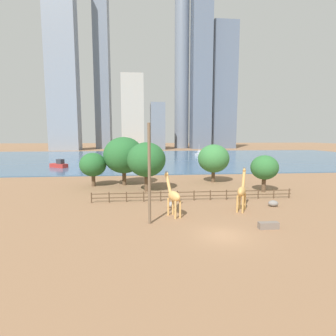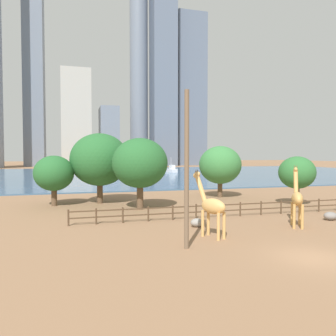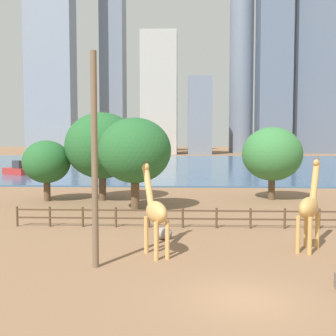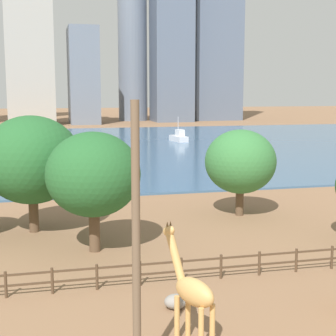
{
  "view_description": "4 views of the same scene",
  "coord_description": "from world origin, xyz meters",
  "px_view_note": "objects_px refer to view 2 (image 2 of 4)",
  "views": [
    {
      "loc": [
        -6.68,
        -20.5,
        8.3
      ],
      "look_at": [
        -1.65,
        30.17,
        2.0
      ],
      "focal_mm": 28.0,
      "sensor_mm": 36.0,
      "label": 1
    },
    {
      "loc": [
        -12.39,
        -14.81,
        5.64
      ],
      "look_at": [
        -0.73,
        26.45,
        3.88
      ],
      "focal_mm": 35.0,
      "sensor_mm": 36.0,
      "label": 2
    },
    {
      "loc": [
        -2.05,
        -14.59,
        5.7
      ],
      "look_at": [
        -3.63,
        22.54,
        3.09
      ],
      "focal_mm": 45.0,
      "sensor_mm": 36.0,
      "label": 3
    },
    {
      "loc": [
        -8.82,
        -12.38,
        9.76
      ],
      "look_at": [
        -0.13,
        23.63,
        4.15
      ],
      "focal_mm": 55.0,
      "sensor_mm": 36.0,
      "label": 4
    }
  ],
  "objects_px": {
    "tree_left_small": "(220,165)",
    "tree_left_large": "(100,160)",
    "giraffe_tall": "(297,198)",
    "boulder_by_pole": "(197,223)",
    "tree_right_small": "(54,173)",
    "tree_right_tall": "(140,163)",
    "giraffe_companion": "(211,206)",
    "tree_center_broad": "(297,173)",
    "boat_ferry": "(172,170)",
    "boulder_near_fence": "(330,216)",
    "utility_pole": "(187,170)"
  },
  "relations": [
    {
      "from": "giraffe_companion",
      "to": "tree_left_large",
      "type": "relative_size",
      "value": 0.57
    },
    {
      "from": "giraffe_companion",
      "to": "boat_ferry",
      "type": "relative_size",
      "value": 0.86
    },
    {
      "from": "boulder_by_pole",
      "to": "tree_left_large",
      "type": "relative_size",
      "value": 0.13
    },
    {
      "from": "giraffe_companion",
      "to": "tree_right_small",
      "type": "relative_size",
      "value": 0.83
    },
    {
      "from": "tree_right_small",
      "to": "giraffe_companion",
      "type": "bearing_deg",
      "value": -57.28
    },
    {
      "from": "boulder_near_fence",
      "to": "tree_left_small",
      "type": "xyz_separation_m",
      "value": [
        -2.71,
        16.52,
        3.9
      ]
    },
    {
      "from": "boulder_near_fence",
      "to": "tree_left_large",
      "type": "relative_size",
      "value": 0.14
    },
    {
      "from": "tree_left_large",
      "to": "tree_left_small",
      "type": "distance_m",
      "value": 15.74
    },
    {
      "from": "giraffe_companion",
      "to": "boulder_near_fence",
      "type": "bearing_deg",
      "value": -102.51
    },
    {
      "from": "tree_center_broad",
      "to": "tree_right_tall",
      "type": "bearing_deg",
      "value": 173.13
    },
    {
      "from": "utility_pole",
      "to": "tree_right_tall",
      "type": "height_order",
      "value": "utility_pole"
    },
    {
      "from": "giraffe_tall",
      "to": "tree_right_tall",
      "type": "bearing_deg",
      "value": 73.05
    },
    {
      "from": "tree_left_large",
      "to": "giraffe_companion",
      "type": "bearing_deg",
      "value": -71.0
    },
    {
      "from": "giraffe_companion",
      "to": "giraffe_tall",
      "type": "bearing_deg",
      "value": -105.37
    },
    {
      "from": "giraffe_companion",
      "to": "boulder_by_pole",
      "type": "relative_size",
      "value": 4.5
    },
    {
      "from": "boulder_near_fence",
      "to": "tree_right_tall",
      "type": "bearing_deg",
      "value": 145.88
    },
    {
      "from": "tree_left_small",
      "to": "boat_ferry",
      "type": "relative_size",
      "value": 1.26
    },
    {
      "from": "tree_right_tall",
      "to": "tree_right_small",
      "type": "height_order",
      "value": "tree_right_tall"
    },
    {
      "from": "giraffe_tall",
      "to": "tree_right_tall",
      "type": "xyz_separation_m",
      "value": [
        -10.29,
        11.31,
        2.53
      ]
    },
    {
      "from": "giraffe_tall",
      "to": "boulder_near_fence",
      "type": "distance_m",
      "value": 4.98
    },
    {
      "from": "giraffe_companion",
      "to": "tree_left_small",
      "type": "height_order",
      "value": "tree_left_small"
    },
    {
      "from": "tree_center_broad",
      "to": "boulder_by_pole",
      "type": "bearing_deg",
      "value": -153.66
    },
    {
      "from": "boulder_by_pole",
      "to": "giraffe_tall",
      "type": "bearing_deg",
      "value": -14.91
    },
    {
      "from": "tree_left_small",
      "to": "tree_right_small",
      "type": "bearing_deg",
      "value": -175.22
    },
    {
      "from": "boulder_near_fence",
      "to": "tree_right_small",
      "type": "height_order",
      "value": "tree_right_small"
    },
    {
      "from": "utility_pole",
      "to": "boulder_near_fence",
      "type": "bearing_deg",
      "value": 17.64
    },
    {
      "from": "boat_ferry",
      "to": "tree_center_broad",
      "type": "bearing_deg",
      "value": 167.67
    },
    {
      "from": "boulder_by_pole",
      "to": "tree_right_tall",
      "type": "xyz_separation_m",
      "value": [
        -2.72,
        9.3,
        4.42
      ]
    },
    {
      "from": "tree_right_small",
      "to": "boat_ferry",
      "type": "xyz_separation_m",
      "value": [
        30.67,
        58.41,
        -2.59
      ]
    },
    {
      "from": "utility_pole",
      "to": "boat_ferry",
      "type": "distance_m",
      "value": 81.01
    },
    {
      "from": "tree_left_large",
      "to": "boulder_near_fence",
      "type": "bearing_deg",
      "value": -39.91
    },
    {
      "from": "boulder_near_fence",
      "to": "tree_right_small",
      "type": "relative_size",
      "value": 0.21
    },
    {
      "from": "boulder_by_pole",
      "to": "giraffe_companion",
      "type": "bearing_deg",
      "value": -93.61
    },
    {
      "from": "tree_center_broad",
      "to": "giraffe_tall",
      "type": "bearing_deg",
      "value": -127.18
    },
    {
      "from": "giraffe_companion",
      "to": "boat_ferry",
      "type": "bearing_deg",
      "value": -38.98
    },
    {
      "from": "utility_pole",
      "to": "tree_center_broad",
      "type": "distance_m",
      "value": 21.39
    },
    {
      "from": "boulder_by_pole",
      "to": "tree_left_small",
      "type": "distance_m",
      "value": 18.78
    },
    {
      "from": "boulder_by_pole",
      "to": "boulder_near_fence",
      "type": "bearing_deg",
      "value": -3.2
    },
    {
      "from": "giraffe_tall",
      "to": "tree_left_large",
      "type": "distance_m",
      "value": 21.97
    },
    {
      "from": "tree_left_small",
      "to": "tree_left_large",
      "type": "bearing_deg",
      "value": -175.83
    },
    {
      "from": "tree_right_small",
      "to": "giraffe_tall",
      "type": "bearing_deg",
      "value": -40.41
    },
    {
      "from": "tree_right_small",
      "to": "boulder_near_fence",
      "type": "bearing_deg",
      "value": -32.33
    },
    {
      "from": "tree_left_small",
      "to": "tree_right_tall",
      "type": "bearing_deg",
      "value": -151.36
    },
    {
      "from": "boat_ferry",
      "to": "tree_left_large",
      "type": "bearing_deg",
      "value": 147.85
    },
    {
      "from": "boulder_by_pole",
      "to": "tree_right_small",
      "type": "relative_size",
      "value": 0.19
    },
    {
      "from": "giraffe_tall",
      "to": "tree_center_broad",
      "type": "xyz_separation_m",
      "value": [
        7.0,
        9.23,
        1.4
      ]
    },
    {
      "from": "tree_center_broad",
      "to": "tree_left_small",
      "type": "relative_size",
      "value": 0.8
    },
    {
      "from": "giraffe_tall",
      "to": "boulder_by_pole",
      "type": "xyz_separation_m",
      "value": [
        -7.57,
        2.01,
        -1.89
      ]
    },
    {
      "from": "giraffe_companion",
      "to": "utility_pole",
      "type": "bearing_deg",
      "value": 105.07
    },
    {
      "from": "giraffe_tall",
      "to": "boulder_near_fence",
      "type": "bearing_deg",
      "value": -42.32
    }
  ]
}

